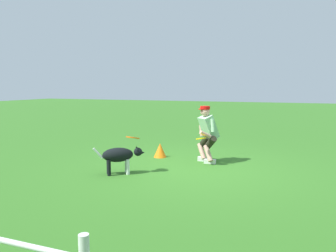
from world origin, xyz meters
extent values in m
plane|color=#316A21|center=(0.00, 0.00, 0.00)|extent=(60.00, 60.00, 0.00)
cube|color=silver|center=(0.02, -0.78, 0.05)|extent=(0.26, 0.10, 0.10)
cylinder|color=tan|center=(0.06, -0.75, 0.24)|extent=(0.30, 0.29, 0.37)
cylinder|color=black|center=(0.00, -0.78, 0.47)|extent=(0.40, 0.38, 0.37)
cube|color=silver|center=(-0.18, -0.59, 0.05)|extent=(0.26, 0.10, 0.10)
cylinder|color=tan|center=(-0.15, -0.56, 0.24)|extent=(0.30, 0.29, 0.37)
cylinder|color=black|center=(-0.17, -0.62, 0.47)|extent=(0.40, 0.38, 0.37)
cube|color=#8EC193|center=(-0.11, -0.72, 0.81)|extent=(0.53, 0.53, 0.58)
cylinder|color=#8EC193|center=(0.05, -0.84, 0.87)|extent=(0.16, 0.16, 0.29)
cylinder|color=#8EC193|center=(-0.24, -0.57, 0.87)|extent=(0.16, 0.16, 0.29)
cylinder|color=tan|center=(-0.12, -0.41, 0.69)|extent=(0.25, 0.27, 0.19)
cylinder|color=tan|center=(0.09, -0.82, 0.71)|extent=(0.16, 0.16, 0.27)
sphere|color=tan|center=(-0.04, -0.65, 1.17)|extent=(0.21, 0.21, 0.21)
cylinder|color=red|center=(-0.04, -0.65, 1.26)|extent=(0.22, 0.22, 0.07)
cylinder|color=red|center=(0.03, -0.57, 1.23)|extent=(0.12, 0.12, 0.02)
ellipsoid|color=black|center=(1.30, 0.95, 0.39)|extent=(0.66, 0.59, 0.29)
ellipsoid|color=white|center=(1.16, 0.85, 0.36)|extent=(0.14, 0.20, 0.17)
sphere|color=black|center=(0.97, 0.71, 0.43)|extent=(0.17, 0.17, 0.17)
cone|color=black|center=(0.90, 0.66, 0.41)|extent=(0.13, 0.13, 0.09)
cone|color=black|center=(0.95, 0.77, 0.50)|extent=(0.06, 0.06, 0.07)
cone|color=black|center=(1.02, 0.68, 0.50)|extent=(0.06, 0.06, 0.07)
cylinder|color=white|center=(1.10, 0.91, 0.15)|extent=(0.10, 0.10, 0.30)
cylinder|color=white|center=(1.20, 0.77, 0.15)|extent=(0.10, 0.10, 0.30)
cylinder|color=black|center=(1.39, 1.13, 0.15)|extent=(0.10, 0.10, 0.30)
cylinder|color=black|center=(1.49, 0.99, 0.15)|extent=(0.10, 0.10, 0.30)
cylinder|color=white|center=(1.61, 1.18, 0.44)|extent=(0.19, 0.15, 0.23)
cylinder|color=#E05D0E|center=(1.06, 0.75, 0.72)|extent=(0.28, 0.28, 0.09)
cylinder|color=yellow|center=(-0.05, -0.31, 0.61)|extent=(0.29, 0.28, 0.09)
cone|color=orange|center=(1.13, -0.82, 0.17)|extent=(0.31, 0.31, 0.34)
camera|label=1|loc=(-2.03, 6.63, 1.75)|focal=35.76mm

